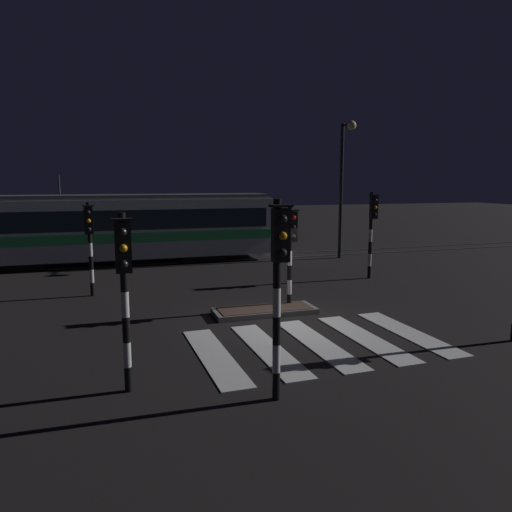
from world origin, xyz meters
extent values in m
plane|color=black|center=(0.00, 0.00, 0.00)|extent=(120.00, 120.00, 0.00)
cube|color=#59595E|center=(0.00, 10.68, 0.01)|extent=(80.00, 0.12, 0.03)
cube|color=#59595E|center=(0.00, 12.12, 0.01)|extent=(80.00, 0.12, 0.03)
cube|color=silver|center=(-2.57, -1.97, 0.01)|extent=(0.79, 3.86, 0.02)
cube|color=silver|center=(-1.28, -1.94, 0.01)|extent=(0.79, 3.86, 0.02)
cube|color=silver|center=(0.00, -1.91, 0.01)|extent=(0.79, 3.86, 0.02)
cube|color=silver|center=(1.28, -1.87, 0.01)|extent=(0.79, 3.86, 0.02)
cube|color=silver|center=(2.57, -1.84, 0.01)|extent=(0.79, 3.86, 0.02)
cube|color=slate|center=(-0.37, 1.02, 0.08)|extent=(3.03, 1.10, 0.16)
cube|color=#4C382D|center=(-0.37, 1.02, 0.17)|extent=(2.73, 0.99, 0.02)
cylinder|color=black|center=(0.54, 1.38, 0.22)|extent=(0.14, 0.14, 0.45)
cylinder|color=white|center=(0.54, 1.38, 0.67)|extent=(0.14, 0.14, 0.45)
cylinder|color=black|center=(0.54, 1.38, 1.12)|extent=(0.14, 0.14, 0.45)
cylinder|color=white|center=(0.54, 1.38, 1.57)|extent=(0.14, 0.14, 0.45)
cylinder|color=black|center=(0.54, 1.38, 2.02)|extent=(0.14, 0.14, 0.45)
cylinder|color=white|center=(0.54, 1.38, 2.46)|extent=(0.14, 0.14, 0.45)
cylinder|color=black|center=(0.54, 1.38, 2.91)|extent=(0.14, 0.14, 0.45)
cube|color=black|center=(0.54, 1.21, 2.54)|extent=(0.28, 0.20, 0.90)
sphere|color=red|center=(0.54, 1.10, 2.82)|extent=(0.14, 0.14, 0.14)
sphere|color=black|center=(0.54, 1.10, 2.54)|extent=(0.14, 0.14, 0.14)
sphere|color=black|center=(0.54, 1.10, 2.26)|extent=(0.14, 0.14, 0.14)
cube|color=black|center=(0.54, 1.21, 3.03)|extent=(0.36, 0.24, 0.04)
cylinder|color=black|center=(-4.50, -3.27, 0.24)|extent=(0.14, 0.14, 0.48)
cylinder|color=white|center=(-4.50, -3.27, 0.71)|extent=(0.14, 0.14, 0.48)
cylinder|color=black|center=(-4.50, -3.27, 1.19)|extent=(0.14, 0.14, 0.48)
cylinder|color=white|center=(-4.50, -3.27, 1.67)|extent=(0.14, 0.14, 0.48)
cylinder|color=black|center=(-4.50, -3.27, 2.14)|extent=(0.14, 0.14, 0.48)
cylinder|color=white|center=(-4.50, -3.27, 2.62)|extent=(0.14, 0.14, 0.48)
cylinder|color=black|center=(-4.50, -3.27, 3.10)|extent=(0.14, 0.14, 0.48)
cube|color=black|center=(-4.50, -3.44, 2.73)|extent=(0.28, 0.20, 0.90)
sphere|color=black|center=(-4.50, -3.55, 3.01)|extent=(0.14, 0.14, 0.14)
sphere|color=orange|center=(-4.50, -3.55, 2.73)|extent=(0.14, 0.14, 0.14)
sphere|color=black|center=(-4.50, -3.55, 2.45)|extent=(0.14, 0.14, 0.14)
cube|color=black|center=(-4.50, -3.44, 3.22)|extent=(0.36, 0.24, 0.04)
cylinder|color=black|center=(-5.26, 4.95, 0.23)|extent=(0.14, 0.14, 0.46)
cylinder|color=white|center=(-5.26, 4.95, 0.68)|extent=(0.14, 0.14, 0.46)
cylinder|color=black|center=(-5.26, 4.95, 1.14)|extent=(0.14, 0.14, 0.46)
cylinder|color=white|center=(-5.26, 4.95, 1.59)|extent=(0.14, 0.14, 0.46)
cylinder|color=black|center=(-5.26, 4.95, 2.05)|extent=(0.14, 0.14, 0.46)
cylinder|color=white|center=(-5.26, 4.95, 2.50)|extent=(0.14, 0.14, 0.46)
cylinder|color=black|center=(-5.26, 4.95, 2.96)|extent=(0.14, 0.14, 0.46)
cube|color=black|center=(-5.26, 4.78, 2.59)|extent=(0.28, 0.20, 0.90)
sphere|color=black|center=(-5.26, 4.67, 2.87)|extent=(0.14, 0.14, 0.14)
sphere|color=orange|center=(-5.26, 4.67, 2.59)|extent=(0.14, 0.14, 0.14)
sphere|color=black|center=(-5.26, 4.67, 2.31)|extent=(0.14, 0.14, 0.14)
cube|color=black|center=(-5.26, 4.78, 3.08)|extent=(0.36, 0.24, 0.04)
cylinder|color=black|center=(-1.99, -4.42, 0.26)|extent=(0.14, 0.14, 0.51)
cylinder|color=white|center=(-1.99, -4.42, 0.77)|extent=(0.14, 0.14, 0.51)
cylinder|color=black|center=(-1.99, -4.42, 1.28)|extent=(0.14, 0.14, 0.51)
cylinder|color=white|center=(-1.99, -4.42, 1.79)|extent=(0.14, 0.14, 0.51)
cylinder|color=black|center=(-1.99, -4.42, 2.31)|extent=(0.14, 0.14, 0.51)
cylinder|color=white|center=(-1.99, -4.42, 2.82)|extent=(0.14, 0.14, 0.51)
cylinder|color=black|center=(-1.99, -4.42, 3.33)|extent=(0.14, 0.14, 0.51)
cube|color=black|center=(-1.99, -4.59, 2.99)|extent=(0.28, 0.20, 0.90)
sphere|color=black|center=(-1.99, -4.70, 3.27)|extent=(0.14, 0.14, 0.14)
sphere|color=orange|center=(-1.99, -4.70, 2.99)|extent=(0.14, 0.14, 0.14)
sphere|color=black|center=(-1.99, -4.70, 2.71)|extent=(0.14, 0.14, 0.14)
cube|color=black|center=(-1.99, -4.59, 3.48)|extent=(0.36, 0.24, 0.04)
cylinder|color=black|center=(5.33, 4.77, 0.25)|extent=(0.14, 0.14, 0.49)
cylinder|color=white|center=(5.33, 4.77, 0.74)|extent=(0.14, 0.14, 0.49)
cylinder|color=black|center=(5.33, 4.77, 1.23)|extent=(0.14, 0.14, 0.49)
cylinder|color=white|center=(5.33, 4.77, 1.73)|extent=(0.14, 0.14, 0.49)
cylinder|color=black|center=(5.33, 4.77, 2.22)|extent=(0.14, 0.14, 0.49)
cylinder|color=white|center=(5.33, 4.77, 2.72)|extent=(0.14, 0.14, 0.49)
cylinder|color=black|center=(5.33, 4.77, 3.21)|extent=(0.14, 0.14, 0.49)
cube|color=black|center=(5.33, 4.60, 2.86)|extent=(0.28, 0.20, 0.90)
sphere|color=black|center=(5.33, 4.49, 3.14)|extent=(0.14, 0.14, 0.14)
sphere|color=orange|center=(5.33, 4.49, 2.86)|extent=(0.14, 0.14, 0.14)
sphere|color=black|center=(5.33, 4.49, 2.58)|extent=(0.14, 0.14, 0.14)
cube|color=black|center=(5.33, 4.60, 3.35)|extent=(0.36, 0.24, 0.04)
cylinder|color=black|center=(6.60, 9.83, 3.33)|extent=(0.18, 0.18, 6.65)
cylinder|color=black|center=(6.60, 9.38, 6.55)|extent=(0.10, 0.90, 0.10)
sphere|color=#F9E08C|center=(6.60, 8.93, 6.47)|extent=(0.44, 0.44, 0.44)
cube|color=silver|center=(-4.35, 11.40, 1.70)|extent=(14.99, 2.50, 2.70)
cube|color=green|center=(-4.35, 10.13, 1.35)|extent=(14.69, 0.04, 0.44)
cube|color=green|center=(-4.35, 12.67, 1.35)|extent=(14.69, 0.04, 0.44)
cube|color=black|center=(-4.35, 10.13, 2.15)|extent=(14.24, 0.03, 0.90)
cube|color=#4C4C51|center=(-4.35, 11.40, 3.15)|extent=(14.69, 2.30, 0.20)
cylinder|color=#262628|center=(-6.60, 11.40, 3.65)|extent=(0.08, 0.08, 1.00)
cube|color=black|center=(-0.23, 11.40, 0.17)|extent=(2.20, 2.00, 0.35)
cube|color=black|center=(-8.48, 11.40, 0.17)|extent=(2.20, 2.00, 0.35)
sphere|color=#F9F2CC|center=(3.19, 11.40, 1.30)|extent=(0.24, 0.24, 0.24)
camera|label=1|loc=(-4.82, -12.16, 3.89)|focal=34.07mm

